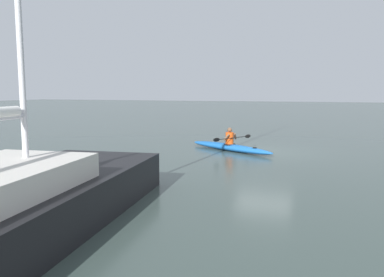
# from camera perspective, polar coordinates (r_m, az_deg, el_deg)

# --- Properties ---
(ground_plane) EXTENTS (160.00, 160.00, 0.00)m
(ground_plane) POSITION_cam_1_polar(r_m,az_deg,el_deg) (17.75, 10.53, -1.90)
(ground_plane) COLOR #384742
(kayak) EXTENTS (4.51, 2.92, 0.31)m
(kayak) POSITION_cam_1_polar(r_m,az_deg,el_deg) (17.80, 5.55, -1.28)
(kayak) COLOR #1959A5
(kayak) RESTS_ON ground
(kayaker) EXTENTS (1.24, 2.15, 0.74)m
(kayaker) POSITION_cam_1_polar(r_m,az_deg,el_deg) (17.74, 5.56, 0.19)
(kayaker) COLOR #E04C14
(kayaker) RESTS_ON kayak
(sailboat_behind_kayak) EXTENTS (4.07, 10.38, 13.35)m
(sailboat_behind_kayak) POSITION_cam_1_polar(r_m,az_deg,el_deg) (7.96, -25.83, -9.07)
(sailboat_behind_kayak) COLOR black
(sailboat_behind_kayak) RESTS_ON ground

